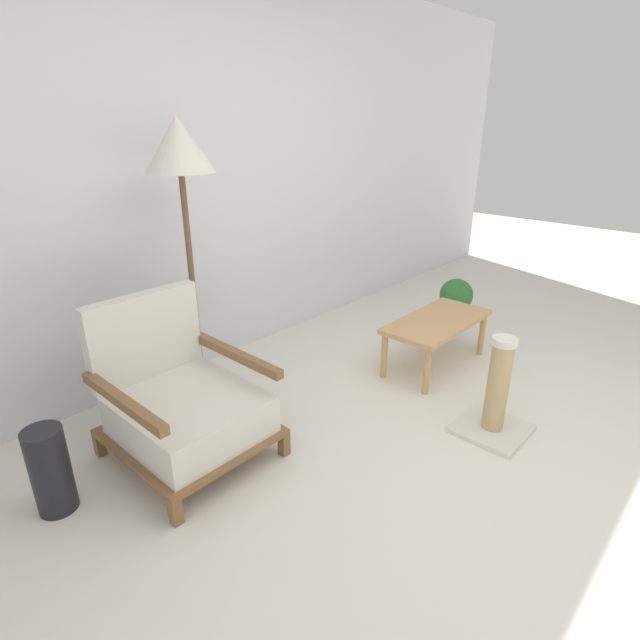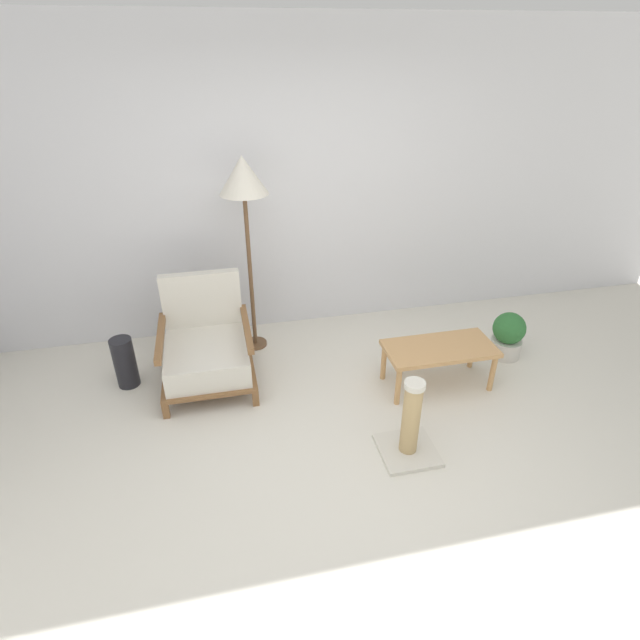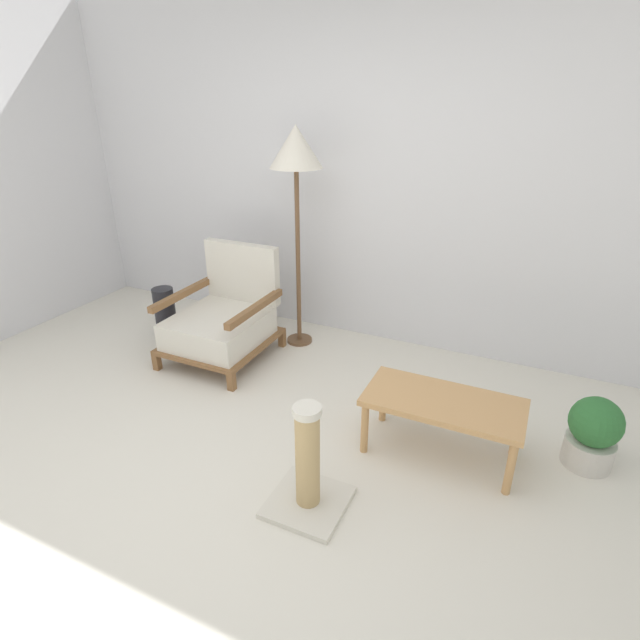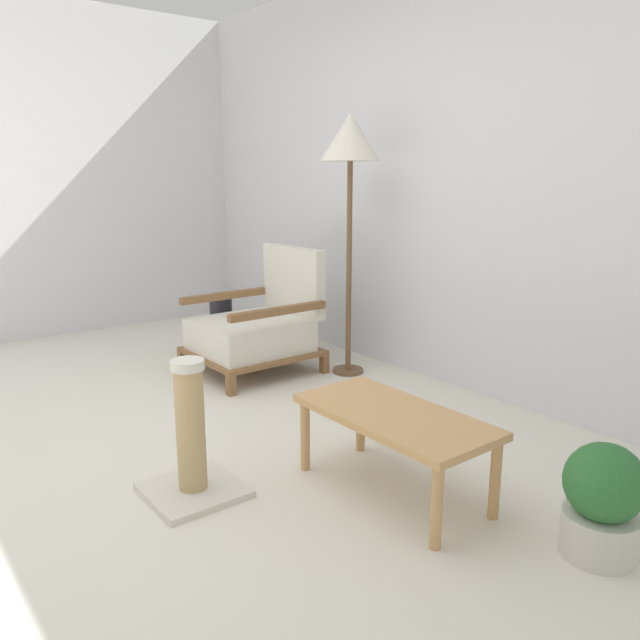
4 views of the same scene
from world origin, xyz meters
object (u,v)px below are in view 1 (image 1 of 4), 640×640
object	(u,v)px
floor_lamp	(180,157)
potted_plant	(455,303)
coffee_table	(437,325)
armchair	(182,402)
scratching_post	(496,399)
vase	(51,470)

from	to	relation	value
floor_lamp	potted_plant	xyz separation A→B (m)	(2.17, -0.67, -1.29)
floor_lamp	coffee_table	xyz separation A→B (m)	(1.39, -0.93, -1.19)
armchair	floor_lamp	distance (m)	1.35
floor_lamp	potted_plant	size ratio (longest dim) A/B	4.05
floor_lamp	potted_plant	bearing A→B (deg)	-17.08
coffee_table	scratching_post	xyz separation A→B (m)	(-0.51, -0.69, -0.10)
armchair	vase	bearing A→B (deg)	173.45
coffee_table	vase	xyz separation A→B (m)	(-2.48, 0.55, -0.10)
potted_plant	floor_lamp	bearing A→B (deg)	162.92
armchair	potted_plant	distance (m)	2.61
coffee_table	armchair	bearing A→B (deg)	165.37
potted_plant	coffee_table	bearing A→B (deg)	-161.42
armchair	potted_plant	xyz separation A→B (m)	(2.60, -0.21, -0.10)
armchair	scratching_post	distance (m)	1.75
scratching_post	armchair	bearing A→B (deg)	138.41
armchair	scratching_post	world-z (taller)	armchair
vase	potted_plant	xyz separation A→B (m)	(3.26, -0.29, -0.00)
floor_lamp	vase	bearing A→B (deg)	-160.69
armchair	floor_lamp	world-z (taller)	floor_lamp
floor_lamp	coffee_table	size ratio (longest dim) A/B	1.96
floor_lamp	coffee_table	distance (m)	2.05
coffee_table	potted_plant	size ratio (longest dim) A/B	2.07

